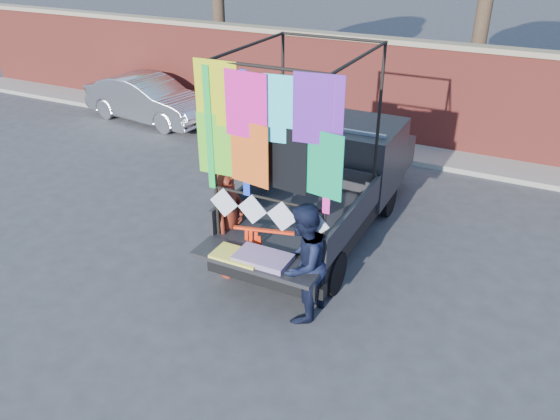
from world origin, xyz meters
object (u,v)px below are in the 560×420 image
at_px(pickup_truck, 336,177).
at_px(sedan, 149,99).
at_px(woman, 230,224).
at_px(man, 303,264).

xyz_separation_m(pickup_truck, sedan, (-6.90, 3.13, -0.24)).
height_order(pickup_truck, woman, pickup_truck).
bearing_deg(woman, pickup_truck, -16.73).
relative_size(sedan, woman, 2.19).
height_order(woman, man, man).
bearing_deg(pickup_truck, sedan, 155.61).
xyz_separation_m(woman, man, (1.49, -0.52, 0.01)).
distance_m(sedan, man, 9.69).
relative_size(pickup_truck, man, 3.11).
distance_m(pickup_truck, woman, 2.56).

